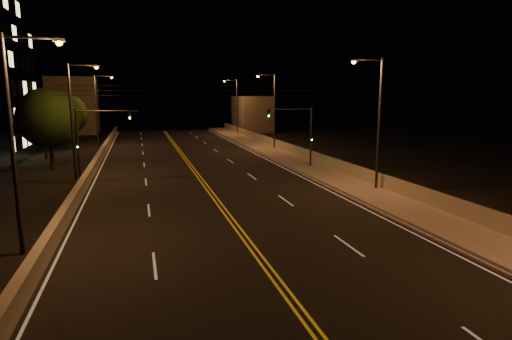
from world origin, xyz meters
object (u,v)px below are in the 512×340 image
object	(u,v)px
tree_1	(43,118)
streetlight_4	(18,132)
streetlight_5	(75,114)
tree_0	(49,118)
streetlight_6	(98,106)
streetlight_2	(273,107)
streetlight_1	(376,117)
streetlight_3	(236,103)
traffic_signal_right	(301,130)
tree_2	(67,114)
traffic_signal_left	(90,135)

from	to	relation	value
tree_1	streetlight_4	bearing A→B (deg)	-80.78
streetlight_5	tree_0	world-z (taller)	streetlight_5
streetlight_6	tree_1	distance (m)	10.16
streetlight_2	streetlight_5	bearing A→B (deg)	-148.05
streetlight_1	streetlight_2	size ratio (longest dim) A/B	1.00
streetlight_1	streetlight_4	distance (m)	22.51
streetlight_1	streetlight_3	xyz separation A→B (m)	(0.00, 45.72, 0.00)
streetlight_1	traffic_signal_right	world-z (taller)	streetlight_1
tree_0	streetlight_6	bearing A→B (deg)	79.56
streetlight_1	streetlight_6	world-z (taller)	same
traffic_signal_right	tree_2	bearing A→B (deg)	136.07
tree_1	streetlight_3	bearing A→B (deg)	38.14
streetlight_5	tree_1	distance (m)	14.66
tree_2	streetlight_2	bearing A→B (deg)	-19.61
streetlight_3	streetlight_6	bearing A→B (deg)	-150.43
streetlight_2	streetlight_5	xyz separation A→B (m)	(-21.47, -13.39, 0.00)
streetlight_4	traffic_signal_right	size ratio (longest dim) A/B	1.62
streetlight_1	tree_0	world-z (taller)	streetlight_1
streetlight_2	streetlight_6	xyz separation A→B (m)	(-21.47, 9.02, 0.00)
tree_0	streetlight_4	bearing A→B (deg)	-82.64
traffic_signal_left	streetlight_3	bearing A→B (deg)	59.96
streetlight_6	traffic_signal_right	world-z (taller)	streetlight_6
tree_0	tree_1	world-z (taller)	tree_0
streetlight_4	tree_0	xyz separation A→B (m)	(-3.06, 23.70, -0.64)
streetlight_2	traffic_signal_right	xyz separation A→B (m)	(-1.55, -13.93, -1.76)
traffic_signal_left	streetlight_5	bearing A→B (deg)	154.75
streetlight_5	tree_1	world-z (taller)	streetlight_5
streetlight_3	traffic_signal_left	distance (m)	40.62
streetlight_6	streetlight_4	bearing A→B (deg)	-90.00
streetlight_1	streetlight_5	distance (m)	24.18
streetlight_2	tree_1	bearing A→B (deg)	179.33
traffic_signal_left	tree_2	xyz separation A→B (m)	(-5.09, 22.98, 0.78)
streetlight_4	tree_0	distance (m)	23.91
streetlight_2	streetlight_3	world-z (taller)	same
traffic_signal_left	tree_2	bearing A→B (deg)	102.49
streetlight_3	tree_2	distance (m)	28.18
streetlight_5	traffic_signal_right	bearing A→B (deg)	-1.56
tree_0	tree_1	xyz separation A→B (m)	(-2.07, 7.91, -0.39)
streetlight_1	tree_0	bearing A→B (deg)	145.39
streetlight_2	streetlight_3	distance (m)	21.20
traffic_signal_right	tree_0	distance (m)	23.86
traffic_signal_left	tree_1	world-z (taller)	tree_1
streetlight_5	traffic_signal_right	size ratio (longest dim) A/B	1.62
streetlight_3	streetlight_1	bearing A→B (deg)	-90.00
streetlight_4	tree_1	world-z (taller)	streetlight_4
streetlight_2	traffic_signal_left	size ratio (longest dim) A/B	1.62
traffic_signal_right	tree_1	xyz separation A→B (m)	(-25.04, 14.24, 0.72)
streetlight_1	tree_2	world-z (taller)	streetlight_1
streetlight_5	streetlight_1	bearing A→B (deg)	-27.42
streetlight_1	streetlight_2	distance (m)	24.52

